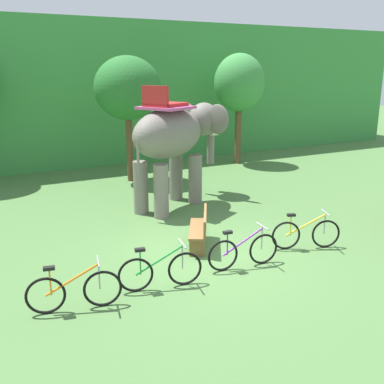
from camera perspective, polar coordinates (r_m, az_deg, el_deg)
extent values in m
plane|color=#4C753D|center=(10.66, 2.44, -8.05)|extent=(80.00, 80.00, 0.00)
cube|color=#3D8E42|center=(22.83, -15.35, 12.21)|extent=(36.00, 6.00, 6.32)
cylinder|color=brown|center=(17.48, -7.92, 5.43)|extent=(0.25, 0.25, 2.49)
ellipsoid|color=#28702D|center=(17.23, -8.21, 12.98)|extent=(2.49, 2.49, 2.35)
cylinder|color=brown|center=(20.71, 5.86, 7.08)|extent=(0.29, 0.29, 2.50)
ellipsoid|color=#3D8E42|center=(20.50, 6.05, 13.69)|extent=(2.24, 2.24, 2.53)
ellipsoid|color=slate|center=(13.65, -3.04, 7.46)|extent=(3.22, 2.62, 1.50)
cylinder|color=slate|center=(14.88, -2.06, 2.06)|extent=(0.44, 0.44, 1.60)
cylinder|color=slate|center=(14.45, 0.41, 1.66)|extent=(0.44, 0.44, 1.60)
cylinder|color=slate|center=(13.51, -6.54, 0.58)|extent=(0.44, 0.44, 1.60)
cylinder|color=slate|center=(13.04, -3.96, 0.09)|extent=(0.44, 0.44, 1.60)
ellipsoid|color=slate|center=(15.25, 1.52, 9.26)|extent=(1.44, 1.41, 1.10)
ellipsoid|color=slate|center=(15.46, -0.75, 9.54)|extent=(0.54, 0.81, 0.96)
ellipsoid|color=slate|center=(14.80, 3.26, 9.25)|extent=(0.54, 0.81, 0.96)
cylinder|color=slate|center=(15.75, 2.38, 6.15)|extent=(0.26, 0.26, 1.40)
cone|color=beige|center=(15.77, 1.61, 7.46)|extent=(0.55, 0.38, 0.21)
cone|color=beige|center=(15.55, 2.99, 7.32)|extent=(0.55, 0.38, 0.21)
cube|color=#BF4C8C|center=(13.49, -3.34, 10.69)|extent=(1.78, 1.79, 0.08)
cube|color=#B22323|center=(13.48, -3.35, 11.07)|extent=(1.40, 1.32, 0.10)
cube|color=#B22323|center=(13.07, -4.72, 12.14)|extent=(0.52, 0.84, 0.56)
cylinder|color=slate|center=(12.63, -6.89, 4.64)|extent=(0.08, 0.08, 0.90)
torus|color=black|center=(8.55, -18.15, -12.45)|extent=(0.71, 0.19, 0.71)
torus|color=black|center=(8.55, -11.31, -11.98)|extent=(0.71, 0.19, 0.71)
cylinder|color=orange|center=(8.42, -15.02, -10.74)|extent=(0.96, 0.24, 0.54)
cylinder|color=orange|center=(8.43, -17.61, -10.85)|extent=(0.03, 0.03, 0.52)
cube|color=black|center=(8.32, -17.76, -9.24)|extent=(0.22, 0.14, 0.06)
cylinder|color=#9E9EA3|center=(8.42, -11.75, -10.31)|extent=(0.03, 0.03, 0.55)
cylinder|color=#9E9EA3|center=(8.31, -11.86, -8.63)|extent=(0.14, 0.52, 0.03)
torus|color=black|center=(8.95, -7.19, -10.45)|extent=(0.71, 0.18, 0.71)
torus|color=black|center=(9.15, -0.91, -9.74)|extent=(0.71, 0.18, 0.71)
cylinder|color=green|center=(8.93, -4.20, -8.68)|extent=(0.96, 0.22, 0.54)
cylinder|color=green|center=(8.86, -6.60, -8.87)|extent=(0.03, 0.03, 0.52)
cube|color=black|center=(8.75, -6.65, -7.32)|extent=(0.21, 0.14, 0.06)
cylinder|color=#9E9EA3|center=(9.02, -1.23, -8.17)|extent=(0.03, 0.03, 0.55)
cylinder|color=#9E9EA3|center=(8.91, -1.24, -6.58)|extent=(0.13, 0.52, 0.03)
torus|color=black|center=(9.76, 3.96, -8.09)|extent=(0.71, 0.12, 0.71)
torus|color=black|center=(10.20, 9.08, -7.18)|extent=(0.71, 0.12, 0.71)
cylinder|color=purple|center=(9.87, 6.50, -6.32)|extent=(0.97, 0.14, 0.54)
cylinder|color=purple|center=(9.70, 4.53, -6.59)|extent=(0.03, 0.03, 0.52)
cube|color=black|center=(9.61, 4.56, -5.15)|extent=(0.21, 0.12, 0.06)
cylinder|color=#9E9EA3|center=(10.08, 8.90, -5.75)|extent=(0.03, 0.03, 0.55)
cylinder|color=#9E9EA3|center=(9.98, 8.96, -4.31)|extent=(0.08, 0.52, 0.03)
torus|color=black|center=(11.08, 11.89, -5.45)|extent=(0.68, 0.30, 0.71)
torus|color=black|center=(11.43, 16.67, -5.13)|extent=(0.68, 0.30, 0.71)
cylinder|color=yellow|center=(11.15, 14.28, -4.10)|extent=(0.92, 0.39, 0.54)
cylinder|color=yellow|center=(11.03, 12.46, -4.16)|extent=(0.03, 0.03, 0.52)
cube|color=black|center=(10.94, 12.54, -2.87)|extent=(0.22, 0.16, 0.06)
cylinder|color=#9E9EA3|center=(11.32, 16.55, -3.82)|extent=(0.03, 0.03, 0.55)
cylinder|color=#9E9EA3|center=(11.24, 16.65, -2.52)|extent=(0.22, 0.50, 0.03)
cube|color=brown|center=(11.00, 0.73, -4.74)|extent=(1.09, 1.50, 0.06)
cube|color=brown|center=(10.92, 1.68, -3.57)|extent=(0.80, 1.33, 0.40)
cube|color=brown|center=(10.52, 0.63, -7.02)|extent=(0.35, 0.25, 0.45)
cube|color=brown|center=(11.64, 0.81, -4.76)|extent=(0.35, 0.25, 0.45)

